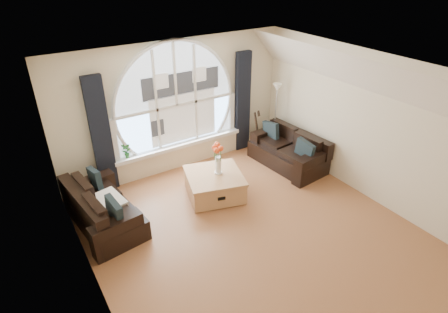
# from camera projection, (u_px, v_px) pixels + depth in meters

# --- Properties ---
(ground) EXTENTS (5.00, 5.50, 0.01)m
(ground) POSITION_uv_depth(u_px,v_px,m) (253.00, 233.00, 6.22)
(ground) COLOR brown
(ground) RESTS_ON ground
(ceiling) EXTENTS (5.00, 5.50, 0.01)m
(ceiling) POSITION_uv_depth(u_px,v_px,m) (260.00, 76.00, 4.90)
(ceiling) COLOR silver
(ceiling) RESTS_ON ground
(wall_back) EXTENTS (5.00, 0.01, 2.70)m
(wall_back) POSITION_uv_depth(u_px,v_px,m) (176.00, 107.00, 7.58)
(wall_back) COLOR beige
(wall_back) RESTS_ON ground
(wall_front) EXTENTS (5.00, 0.01, 2.70)m
(wall_front) POSITION_uv_depth(u_px,v_px,m) (429.00, 286.00, 3.53)
(wall_front) COLOR beige
(wall_front) RESTS_ON ground
(wall_left) EXTENTS (0.01, 5.50, 2.70)m
(wall_left) POSITION_uv_depth(u_px,v_px,m) (87.00, 221.00, 4.39)
(wall_left) COLOR beige
(wall_left) RESTS_ON ground
(wall_right) EXTENTS (0.01, 5.50, 2.70)m
(wall_right) POSITION_uv_depth(u_px,v_px,m) (366.00, 126.00, 6.73)
(wall_right) COLOR beige
(wall_right) RESTS_ON ground
(attic_slope) EXTENTS (0.92, 5.50, 0.72)m
(attic_slope) POSITION_uv_depth(u_px,v_px,m) (365.00, 75.00, 6.10)
(attic_slope) COLOR silver
(attic_slope) RESTS_ON ground
(arched_window) EXTENTS (2.60, 0.06, 2.15)m
(arched_window) POSITION_uv_depth(u_px,v_px,m) (175.00, 94.00, 7.43)
(arched_window) COLOR silver
(arched_window) RESTS_ON wall_back
(window_sill) EXTENTS (2.90, 0.22, 0.08)m
(window_sill) POSITION_uv_depth(u_px,v_px,m) (180.00, 145.00, 7.92)
(window_sill) COLOR white
(window_sill) RESTS_ON wall_back
(window_frame) EXTENTS (2.76, 0.08, 2.15)m
(window_frame) POSITION_uv_depth(u_px,v_px,m) (176.00, 95.00, 7.40)
(window_frame) COLOR white
(window_frame) RESTS_ON wall_back
(neighbor_house) EXTENTS (1.70, 0.02, 1.50)m
(neighbor_house) POSITION_uv_depth(u_px,v_px,m) (183.00, 99.00, 7.55)
(neighbor_house) COLOR silver
(neighbor_house) RESTS_ON wall_back
(curtain_left) EXTENTS (0.35, 0.12, 2.30)m
(curtain_left) POSITION_uv_depth(u_px,v_px,m) (101.00, 136.00, 6.84)
(curtain_left) COLOR black
(curtain_left) RESTS_ON ground
(curtain_right) EXTENTS (0.35, 0.12, 2.30)m
(curtain_right) POSITION_uv_depth(u_px,v_px,m) (243.00, 103.00, 8.34)
(curtain_right) COLOR black
(curtain_right) RESTS_ON ground
(sofa_left) EXTENTS (1.04, 1.75, 0.73)m
(sofa_left) POSITION_uv_depth(u_px,v_px,m) (103.00, 206.00, 6.21)
(sofa_left) COLOR black
(sofa_left) RESTS_ON ground
(sofa_right) EXTENTS (0.99, 1.75, 0.75)m
(sofa_right) POSITION_uv_depth(u_px,v_px,m) (288.00, 149.00, 8.00)
(sofa_right) COLOR black
(sofa_right) RESTS_ON ground
(coffee_chest) EXTENTS (1.27, 1.27, 0.50)m
(coffee_chest) POSITION_uv_depth(u_px,v_px,m) (214.00, 184.00, 7.07)
(coffee_chest) COLOR #AB7647
(coffee_chest) RESTS_ON ground
(throw_blanket) EXTENTS (0.65, 0.65, 0.10)m
(throw_blanket) POSITION_uv_depth(u_px,v_px,m) (105.00, 203.00, 6.13)
(throw_blanket) COLOR silver
(throw_blanket) RESTS_ON sofa_left
(vase_flowers) EXTENTS (0.24, 0.24, 0.70)m
(vase_flowers) POSITION_uv_depth(u_px,v_px,m) (218.00, 155.00, 6.82)
(vase_flowers) COLOR white
(vase_flowers) RESTS_ON coffee_chest
(floor_lamp) EXTENTS (0.24, 0.24, 1.60)m
(floor_lamp) POSITION_uv_depth(u_px,v_px,m) (275.00, 117.00, 8.48)
(floor_lamp) COLOR #B2B2B2
(floor_lamp) RESTS_ON ground
(guitar) EXTENTS (0.43, 0.37, 1.06)m
(guitar) POSITION_uv_depth(u_px,v_px,m) (255.00, 131.00, 8.48)
(guitar) COLOR #985A26
(guitar) RESTS_ON ground
(potted_plant) EXTENTS (0.19, 0.14, 0.32)m
(potted_plant) POSITION_uv_depth(u_px,v_px,m) (126.00, 151.00, 7.27)
(potted_plant) COLOR #1E6023
(potted_plant) RESTS_ON window_sill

